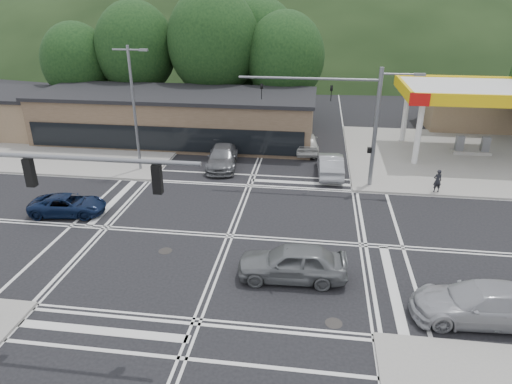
# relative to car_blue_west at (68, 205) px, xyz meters

# --- Properties ---
(ground) EXTENTS (120.00, 120.00, 0.00)m
(ground) POSITION_rel_car_blue_west_xyz_m (10.07, -1.37, -0.61)
(ground) COLOR black
(ground) RESTS_ON ground
(sidewalk_ne) EXTENTS (16.00, 16.00, 0.15)m
(sidewalk_ne) POSITION_rel_car_blue_west_xyz_m (25.07, 13.63, -0.53)
(sidewalk_ne) COLOR gray
(sidewalk_ne) RESTS_ON ground
(sidewalk_nw) EXTENTS (16.00, 16.00, 0.15)m
(sidewalk_nw) POSITION_rel_car_blue_west_xyz_m (-4.93, 13.63, -0.53)
(sidewalk_nw) COLOR gray
(sidewalk_nw) RESTS_ON ground
(gas_station_canopy) EXTENTS (12.32, 8.34, 5.75)m
(gas_station_canopy) POSITION_rel_car_blue_west_xyz_m (27.06, 14.62, 4.43)
(gas_station_canopy) COLOR silver
(gas_station_canopy) RESTS_ON ground
(convenience_store) EXTENTS (10.00, 6.00, 3.80)m
(convenience_store) POSITION_rel_car_blue_west_xyz_m (30.07, 23.63, 1.29)
(convenience_store) COLOR #846B4F
(convenience_store) RESTS_ON ground
(commercial_row) EXTENTS (24.00, 8.00, 4.00)m
(commercial_row) POSITION_rel_car_blue_west_xyz_m (2.07, 15.63, 1.39)
(commercial_row) COLOR brown
(commercial_row) RESTS_ON ground
(commercial_nw) EXTENTS (8.00, 7.00, 3.60)m
(commercial_nw) POSITION_rel_car_blue_west_xyz_m (-13.93, 15.63, 1.19)
(commercial_nw) COLOR #846B4F
(commercial_nw) RESTS_ON ground
(hill_north) EXTENTS (252.00, 126.00, 140.00)m
(hill_north) POSITION_rel_car_blue_west_xyz_m (10.07, 88.63, -0.61)
(hill_north) COLOR black
(hill_north) RESTS_ON ground
(tree_n_a) EXTENTS (8.00, 8.00, 11.75)m
(tree_n_a) POSITION_rel_car_blue_west_xyz_m (-3.93, 22.63, 6.53)
(tree_n_a) COLOR #382619
(tree_n_a) RESTS_ON ground
(tree_n_b) EXTENTS (9.00, 9.00, 12.98)m
(tree_n_b) POSITION_rel_car_blue_west_xyz_m (4.07, 22.63, 7.18)
(tree_n_b) COLOR #382619
(tree_n_b) RESTS_ON ground
(tree_n_c) EXTENTS (7.60, 7.60, 10.87)m
(tree_n_c) POSITION_rel_car_blue_west_xyz_m (11.07, 22.63, 5.88)
(tree_n_c) COLOR #382619
(tree_n_c) RESTS_ON ground
(tree_n_d) EXTENTS (6.80, 6.80, 9.76)m
(tree_n_d) POSITION_rel_car_blue_west_xyz_m (-9.93, 21.63, 5.23)
(tree_n_d) COLOR #382619
(tree_n_d) RESTS_ON ground
(tree_n_e) EXTENTS (8.40, 8.40, 11.98)m
(tree_n_e) POSITION_rel_car_blue_west_xyz_m (8.07, 26.63, 6.53)
(tree_n_e) COLOR #382619
(tree_n_e) RESTS_ON ground
(streetlight_nw) EXTENTS (2.50, 0.25, 9.00)m
(streetlight_nw) POSITION_rel_car_blue_west_xyz_m (1.63, 7.63, 4.44)
(streetlight_nw) COLOR slate
(streetlight_nw) RESTS_ON ground
(signal_mast_ne) EXTENTS (11.65, 0.30, 8.00)m
(signal_mast_ne) POSITION_rel_car_blue_west_xyz_m (17.01, 6.83, 4.46)
(signal_mast_ne) COLOR slate
(signal_mast_ne) RESTS_ON ground
(signal_mast_sw) EXTENTS (9.14, 0.28, 8.00)m
(signal_mast_sw) POSITION_rel_car_blue_west_xyz_m (3.68, -9.57, 4.51)
(signal_mast_sw) COLOR slate
(signal_mast_sw) RESTS_ON ground
(car_blue_west) EXTENTS (4.61, 2.57, 1.22)m
(car_blue_west) POSITION_rel_car_blue_west_xyz_m (0.00, 0.00, 0.00)
(car_blue_west) COLOR #0C1835
(car_blue_west) RESTS_ON ground
(car_grey_center) EXTENTS (5.12, 2.25, 1.71)m
(car_grey_center) POSITION_rel_car_blue_west_xyz_m (13.68, -4.91, 0.25)
(car_grey_center) COLOR slate
(car_grey_center) RESTS_ON ground
(car_silver_east) EXTENTS (5.60, 2.47, 1.60)m
(car_silver_east) POSITION_rel_car_blue_west_xyz_m (21.40, -6.83, 0.19)
(car_silver_east) COLOR #9FA0A6
(car_silver_east) RESTS_ON ground
(car_queue_a) EXTENTS (1.95, 4.95, 1.60)m
(car_queue_a) POSITION_rel_car_blue_west_xyz_m (15.57, 8.64, 0.19)
(car_queue_a) COLOR #989B9F
(car_queue_a) RESTS_ON ground
(car_queue_b) EXTENTS (2.39, 5.02, 1.66)m
(car_queue_b) POSITION_rel_car_blue_west_xyz_m (13.66, 13.74, 0.22)
(car_queue_b) COLOR beige
(car_queue_b) RESTS_ON ground
(car_northbound) EXTENTS (2.71, 5.50, 1.54)m
(car_northbound) POSITION_rel_car_blue_west_xyz_m (7.48, 9.27, 0.16)
(car_northbound) COLOR #5B5D60
(car_northbound) RESTS_ON ground
(pedestrian) EXTENTS (0.63, 0.49, 1.54)m
(pedestrian) POSITION_rel_car_blue_west_xyz_m (22.50, 6.13, 0.31)
(pedestrian) COLOR black
(pedestrian) RESTS_ON sidewalk_ne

